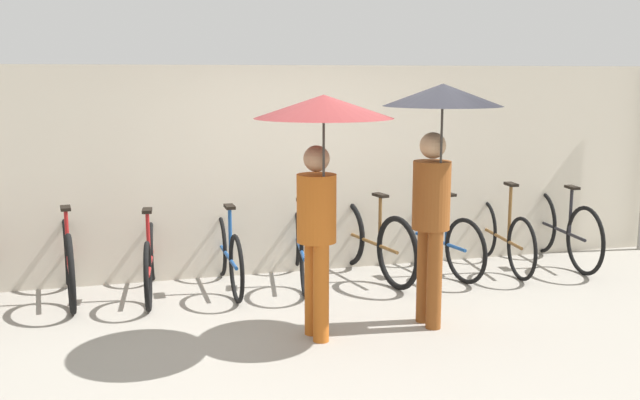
{
  "coord_description": "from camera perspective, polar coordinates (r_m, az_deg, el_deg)",
  "views": [
    {
      "loc": [
        -1.68,
        -5.24,
        2.14
      ],
      "look_at": [
        0.0,
        1.02,
        1.0
      ],
      "focal_mm": 40.0,
      "sensor_mm": 36.0,
      "label": 1
    }
  ],
  "objects": [
    {
      "name": "ground_plane",
      "position": [
        5.91,
        2.62,
        -11.28
      ],
      "size": [
        30.0,
        30.0,
        0.0
      ],
      "primitive_type": "plane",
      "color": "gray"
    },
    {
      "name": "parked_bicycle_8",
      "position": [
        8.64,
        18.73,
        -2.22
      ],
      "size": [
        0.44,
        1.77,
        0.98
      ],
      "rotation": [
        0.0,
        0.0,
        1.48
      ],
      "color": "black",
      "rests_on": "ground"
    },
    {
      "name": "pedestrian_leading",
      "position": [
        5.54,
        0.12,
        4.41
      ],
      "size": [
        1.08,
        1.08,
        1.99
      ],
      "rotation": [
        0.0,
        0.0,
        3.29
      ],
      "color": "#B25619",
      "rests_on": "ground"
    },
    {
      "name": "parked_bicycle_5",
      "position": [
        7.65,
        4.05,
        -3.27
      ],
      "size": [
        0.54,
        1.78,
        1.05
      ],
      "rotation": [
        0.0,
        0.0,
        1.78
      ],
      "color": "black",
      "rests_on": "ground"
    },
    {
      "name": "pedestrian_center",
      "position": [
        5.93,
        9.44,
        4.74
      ],
      "size": [
        0.97,
        0.97,
        2.07
      ],
      "rotation": [
        0.0,
        0.0,
        3.23
      ],
      "color": "brown",
      "rests_on": "ground"
    },
    {
      "name": "parked_bicycle_2",
      "position": [
        7.23,
        -13.43,
        -4.64
      ],
      "size": [
        0.44,
        1.67,
        1.08
      ],
      "rotation": [
        0.0,
        0.0,
        1.5
      ],
      "color": "black",
      "rests_on": "ground"
    },
    {
      "name": "back_wall",
      "position": [
        7.74,
        -2.35,
        2.4
      ],
      "size": [
        14.14,
        0.12,
        2.24
      ],
      "color": "beige",
      "rests_on": "ground"
    },
    {
      "name": "parked_bicycle_3",
      "position": [
        7.29,
        -7.39,
        -4.28
      ],
      "size": [
        0.44,
        1.64,
        1.02
      ],
      "rotation": [
        0.0,
        0.0,
        1.6
      ],
      "color": "black",
      "rests_on": "ground"
    },
    {
      "name": "parked_bicycle_6",
      "position": [
        7.95,
        9.27,
        -3.06
      ],
      "size": [
        0.5,
        1.71,
        1.0
      ],
      "rotation": [
        0.0,
        0.0,
        1.76
      ],
      "color": "black",
      "rests_on": "ground"
    },
    {
      "name": "parked_bicycle_1",
      "position": [
        7.31,
        -19.5,
        -4.48
      ],
      "size": [
        0.44,
        1.71,
        1.1
      ],
      "rotation": [
        0.0,
        0.0,
        1.69
      ],
      "color": "black",
      "rests_on": "ground"
    },
    {
      "name": "parked_bicycle_7",
      "position": [
        8.24,
        14.32,
        -2.76
      ],
      "size": [
        0.44,
        1.68,
        1.09
      ],
      "rotation": [
        0.0,
        0.0,
        1.48
      ],
      "color": "black",
      "rests_on": "ground"
    },
    {
      "name": "parked_bicycle_4",
      "position": [
        7.5,
        -1.63,
        -3.61
      ],
      "size": [
        0.46,
        1.79,
        0.98
      ],
      "rotation": [
        0.0,
        0.0,
        1.42
      ],
      "color": "black",
      "rests_on": "ground"
    }
  ]
}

